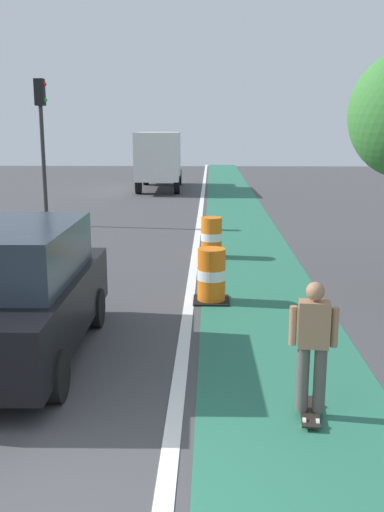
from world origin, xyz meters
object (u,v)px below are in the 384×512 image
object	(u,v)px
parked_suv_nearest	(20,292)
traffic_light_corner	(42,126)
delivery_truck_down_block	(160,157)
traffic_barrel_mid	(211,238)
traffic_barrel_front	(212,276)
skateboarder_on_lane	(313,346)

from	to	relation	value
parked_suv_nearest	traffic_light_corner	bearing A→B (deg)	104.17
parked_suv_nearest	delivery_truck_down_block	size ratio (longest dim) A/B	0.60
traffic_barrel_mid	delivery_truck_down_block	xyz separation A→B (m)	(-2.95, 17.76, 1.31)
delivery_truck_down_block	traffic_barrel_mid	bearing A→B (deg)	-80.59
traffic_light_corner	delivery_truck_down_block	bearing A→B (deg)	76.70
parked_suv_nearest	traffic_barrel_front	size ratio (longest dim) A/B	4.25
parked_suv_nearest	traffic_barrel_front	bearing A→B (deg)	46.45
delivery_truck_down_block	traffic_light_corner	distance (m)	13.13
skateboarder_on_lane	parked_suv_nearest	world-z (taller)	parked_suv_nearest
delivery_truck_down_block	traffic_light_corner	bearing A→B (deg)	-103.30
skateboarder_on_lane	traffic_barrel_front	distance (m)	4.89
traffic_barrel_front	delivery_truck_down_block	bearing A→B (deg)	97.66
parked_suv_nearest	skateboarder_on_lane	bearing A→B (deg)	-23.10
traffic_barrel_front	traffic_light_corner	xyz separation A→B (m)	(-5.94, 9.21, 2.97)
skateboarder_on_lane	traffic_barrel_mid	size ratio (longest dim) A/B	1.55
parked_suv_nearest	traffic_barrel_front	xyz separation A→B (m)	(2.86, 3.00, -0.50)
delivery_truck_down_block	traffic_light_corner	world-z (taller)	traffic_light_corner
traffic_barrel_front	traffic_light_corner	size ratio (longest dim) A/B	0.21
skateboarder_on_lane	traffic_barrel_mid	bearing A→B (deg)	97.63
traffic_barrel_front	traffic_barrel_mid	xyz separation A→B (m)	(0.00, 4.12, 0.00)
skateboarder_on_lane	parked_suv_nearest	distance (m)	4.40
delivery_truck_down_block	skateboarder_on_lane	bearing A→B (deg)	-81.18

